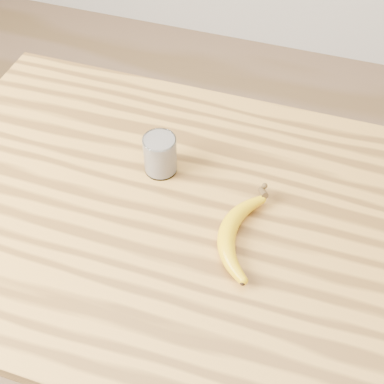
% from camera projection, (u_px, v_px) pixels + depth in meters
% --- Properties ---
extents(room, '(4.04, 4.04, 2.70)m').
position_uv_depth(room, '(184.00, 15.00, 0.74)').
color(room, brown).
rests_on(room, ground).
extents(table, '(1.20, 0.80, 0.90)m').
position_uv_depth(table, '(187.00, 252.00, 1.18)').
color(table, '#B68036').
rests_on(table, ground).
extents(smoothie_glass, '(0.07, 0.07, 0.09)m').
position_uv_depth(smoothie_glass, '(160.00, 154.00, 1.14)').
color(smoothie_glass, white).
rests_on(smoothie_glass, table).
extents(banana, '(0.12, 0.30, 0.04)m').
position_uv_depth(banana, '(227.00, 232.00, 1.04)').
color(banana, '#E0AB0A').
rests_on(banana, table).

